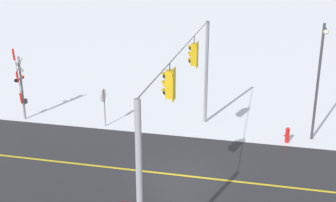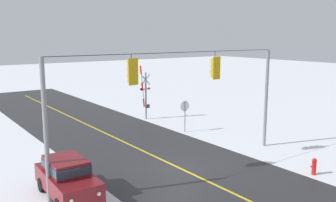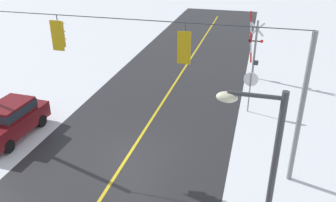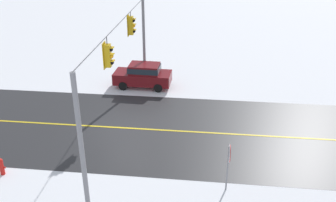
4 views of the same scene
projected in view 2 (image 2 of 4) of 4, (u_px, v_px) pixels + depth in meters
ground_plane at (179, 168)px, 19.89m from camera, size 160.00×160.00×0.00m
signal_span at (178, 94)px, 19.15m from camera, size 14.20×0.47×6.22m
stop_sign at (185, 109)px, 27.05m from camera, size 0.80×0.09×2.35m
railroad_crossing at (145, 93)px, 31.16m from camera, size 1.05×0.31×4.58m
parked_car_maroon at (67, 176)px, 16.18m from camera, size 1.91×4.24×1.74m
fire_hydrant at (314, 166)px, 18.84m from camera, size 0.24×0.31×0.88m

